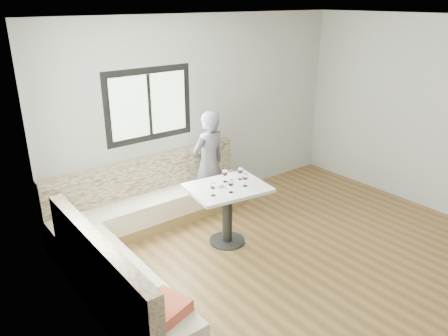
{
  "coord_description": "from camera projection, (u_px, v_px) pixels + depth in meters",
  "views": [
    {
      "loc": [
        -3.65,
        -2.68,
        3.0
      ],
      "look_at": [
        -0.52,
        1.34,
        1.0
      ],
      "focal_mm": 35.0,
      "sensor_mm": 36.0,
      "label": 1
    }
  ],
  "objects": [
    {
      "name": "room",
      "position": [
        329.0,
        157.0,
        4.64
      ],
      "size": [
        5.01,
        5.01,
        2.81
      ],
      "color": "brown",
      "rests_on": "ground"
    },
    {
      "name": "banquette",
      "position": [
        141.0,
        232.0,
        5.31
      ],
      "size": [
        2.9,
        2.8,
        0.95
      ],
      "color": "olive",
      "rests_on": "ground"
    },
    {
      "name": "table",
      "position": [
        227.0,
        201.0,
        5.53
      ],
      "size": [
        1.06,
        0.88,
        0.79
      ],
      "rotation": [
        0.0,
        0.0,
        -0.15
      ],
      "color": "black",
      "rests_on": "ground"
    },
    {
      "name": "person",
      "position": [
        209.0,
        164.0,
        6.26
      ],
      "size": [
        0.6,
        0.42,
        1.55
      ],
      "primitive_type": "imported",
      "rotation": [
        0.0,
        0.0,
        3.24
      ],
      "color": "#59555F",
      "rests_on": "ground"
    },
    {
      "name": "olive_ramekin",
      "position": [
        219.0,
        185.0,
        5.44
      ],
      "size": [
        0.1,
        0.1,
        0.04
      ],
      "color": "white",
      "rests_on": "table"
    },
    {
      "name": "wine_glass_a",
      "position": [
        213.0,
        186.0,
        5.16
      ],
      "size": [
        0.08,
        0.08,
        0.17
      ],
      "color": "white",
      "rests_on": "table"
    },
    {
      "name": "wine_glass_b",
      "position": [
        231.0,
        183.0,
        5.24
      ],
      "size": [
        0.08,
        0.08,
        0.17
      ],
      "color": "white",
      "rests_on": "table"
    },
    {
      "name": "wine_glass_c",
      "position": [
        245.0,
        177.0,
        5.42
      ],
      "size": [
        0.08,
        0.08,
        0.17
      ],
      "color": "white",
      "rests_on": "table"
    },
    {
      "name": "wine_glass_d",
      "position": [
        225.0,
        173.0,
        5.55
      ],
      "size": [
        0.08,
        0.08,
        0.17
      ],
      "color": "white",
      "rests_on": "table"
    },
    {
      "name": "wine_glass_e",
      "position": [
        240.0,
        171.0,
        5.62
      ],
      "size": [
        0.08,
        0.08,
        0.17
      ],
      "color": "white",
      "rests_on": "table"
    }
  ]
}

